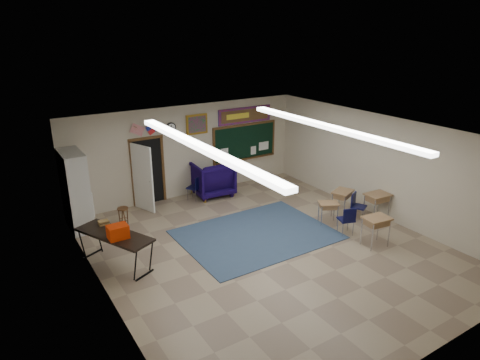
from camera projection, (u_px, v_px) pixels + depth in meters
floor at (268, 249)px, 10.86m from camera, size 9.00×9.00×0.00m
back_wall at (188, 151)px, 13.92m from camera, size 8.00×0.04×3.00m
front_wall at (436, 283)px, 6.78m from camera, size 8.00×0.04×3.00m
left_wall at (103, 235)px, 8.33m from camera, size 0.04×9.00×3.00m
right_wall at (381, 167)px, 12.37m from camera, size 0.04×9.00×3.00m
ceiling at (271, 134)px, 9.84m from camera, size 8.00×9.00×0.04m
area_rug at (256, 234)px, 11.59m from camera, size 4.00×3.00×0.02m
fluorescent_strips at (271, 136)px, 9.86m from camera, size 3.86×6.00×0.10m
doorway at (146, 173)px, 13.20m from camera, size 1.10×0.89×2.16m
chalkboard at (245, 143)px, 15.01m from camera, size 2.55×0.14×1.30m
bulletin_board at (245, 115)px, 14.68m from camera, size 2.10×0.05×0.55m
framed_art_print at (197, 124)px, 13.78m from camera, size 0.75×0.05×0.65m
wall_clock at (171, 128)px, 13.33m from camera, size 0.32×0.05×0.32m
wall_flags at (145, 127)px, 12.84m from camera, size 1.16×0.06×0.70m
storage_cabinet at (76, 191)px, 11.67m from camera, size 0.59×1.25×2.20m
wingback_armchair at (212, 178)px, 14.18m from camera, size 1.33×1.36×1.16m
student_chair_reading at (194, 188)px, 13.81m from camera, size 0.56×0.56×0.81m
student_chair_desk_a at (346, 220)px, 11.51m from camera, size 0.51×0.51×0.81m
student_chair_desk_b at (359, 207)px, 12.34m from camera, size 0.55×0.55×0.81m
student_desk_front_left at (328, 212)px, 12.12m from camera, size 0.67×0.61×0.65m
student_desk_front_right at (342, 202)px, 12.68m from camera, size 0.78×0.69×0.77m
student_desk_back_left at (376, 230)px, 10.88m from camera, size 0.71×0.57×0.79m
student_desk_back_right at (377, 206)px, 12.31m from camera, size 0.72×0.56×0.82m
folding_table at (116, 248)px, 9.97m from camera, size 1.45×2.09×1.14m
wooden_stool at (123, 216)px, 12.06m from camera, size 0.30×0.30×0.53m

